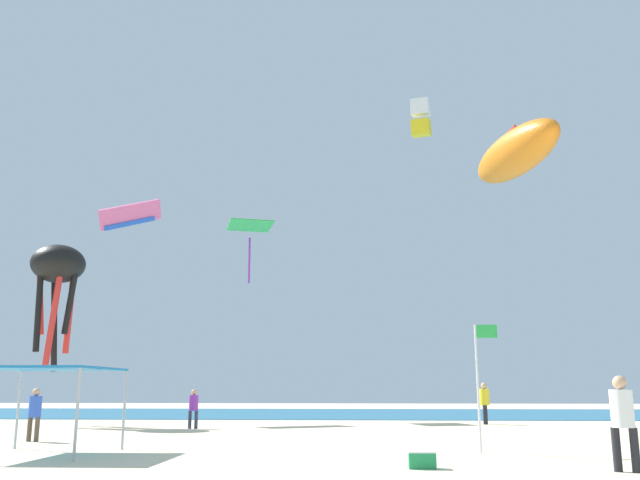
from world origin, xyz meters
TOP-DOWN VIEW (x-y plane):
  - ground at (0.00, 0.00)m, footprint 110.00×110.00m
  - ocean_strip at (0.00, 26.95)m, footprint 110.00×18.08m
  - canopy_tent at (-7.62, -0.67)m, footprint 3.08×3.28m
  - person_near_tent at (5.67, -3.50)m, footprint 0.47×0.45m
  - person_leftmost at (-9.84, 3.44)m, footprint 0.42×0.39m
  - person_central at (6.14, 14.40)m, footprint 0.44×0.49m
  - person_rightmost at (-6.43, 10.27)m, footprint 0.41×0.37m
  - banner_flag at (3.55, 0.44)m, footprint 0.61×0.06m
  - cooler_box at (1.65, -3.09)m, footprint 0.57×0.37m
  - kite_inflatable_orange at (8.88, 16.85)m, footprint 4.63×8.45m
  - kite_diamond_green at (-5.74, 19.33)m, footprint 3.07×3.07m
  - kite_box_white at (4.98, 27.24)m, footprint 1.58×1.71m
  - kite_parafoil_pink at (-11.95, 17.13)m, footprint 2.62×3.01m
  - kite_octopus_black at (-13.58, 12.36)m, footprint 2.79×2.79m

SIDE VIEW (x-z plane):
  - ground at x=0.00m, z-range -0.10..0.00m
  - ocean_strip at x=0.00m, z-range 0.00..0.03m
  - cooler_box at x=1.65m, z-range 0.00..0.35m
  - person_rightmost at x=-6.43m, z-range 0.14..1.71m
  - person_leftmost at x=-9.84m, z-range 0.14..1.77m
  - person_central at x=6.14m, z-range 0.16..2.03m
  - person_near_tent at x=5.67m, z-range 0.16..2.05m
  - banner_flag at x=3.55m, z-range 0.36..3.65m
  - canopy_tent at x=-7.62m, z-range 0.98..3.14m
  - kite_octopus_black at x=-13.58m, z-range 4.07..9.88m
  - kite_diamond_green at x=-5.74m, z-range 8.81..12.21m
  - kite_parafoil_pink at x=-11.95m, z-range 9.70..11.99m
  - kite_inflatable_orange at x=8.88m, z-range 12.34..15.46m
  - kite_box_white at x=4.98m, z-range 18.87..21.74m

